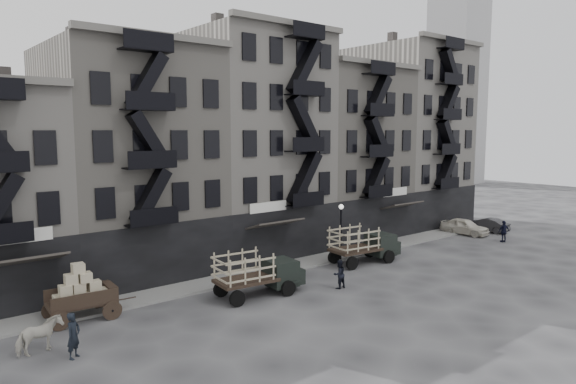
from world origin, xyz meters
TOP-DOWN VIEW (x-y plane):
  - ground at (0.00, 0.00)m, footprint 140.00×140.00m
  - sidewalk at (0.00, 3.75)m, footprint 55.00×2.50m
  - building_midwest at (-10.00, 9.83)m, footprint 10.00×11.35m
  - building_center at (-0.00, 9.82)m, footprint 10.00×11.35m
  - building_mideast at (10.00, 9.83)m, footprint 10.00×11.35m
  - building_east at (20.00, 9.82)m, footprint 10.00×11.35m
  - lamp_post at (3.00, 2.60)m, footprint 0.36×0.36m
  - horse at (-18.50, -0.33)m, footprint 2.03×1.24m
  - wagon at (-15.87, 2.59)m, footprint 3.66×2.14m
  - stake_truck_west at (-6.52, -0.02)m, footprint 5.57×2.71m
  - stake_truck_east at (3.94, 1.17)m, footprint 5.75×2.85m
  - car_east at (19.00, 2.22)m, footprint 2.12×4.54m
  - car_far at (21.89, 1.62)m, footprint 1.63×4.10m
  - pedestrian_west at (-17.48, -1.74)m, footprint 0.87×0.83m
  - pedestrian_mid at (-1.79, -2.02)m, footprint 0.89×0.71m
  - policeman at (18.65, -1.79)m, footprint 1.19×0.86m

SIDE VIEW (x-z plane):
  - ground at x=0.00m, z-range 0.00..0.00m
  - sidewalk at x=0.00m, z-range 0.00..0.15m
  - car_far at x=21.89m, z-range 0.00..1.33m
  - car_east at x=19.00m, z-range 0.00..1.51m
  - horse at x=-18.50m, z-range 0.00..1.59m
  - pedestrian_mid at x=-1.79m, z-range 0.00..1.79m
  - policeman at x=18.65m, z-range 0.00..1.88m
  - pedestrian_west at x=-17.48m, z-range 0.00..2.01m
  - stake_truck_west at x=-6.52m, z-range 0.19..2.90m
  - stake_truck_east at x=3.94m, z-range 0.20..2.98m
  - wagon at x=-15.87m, z-range 0.21..3.20m
  - lamp_post at x=3.00m, z-range 0.64..4.92m
  - building_midwest at x=-10.00m, z-range -0.60..15.60m
  - building_mideast at x=10.00m, z-range -0.60..15.60m
  - building_center at x=0.00m, z-range -0.60..17.60m
  - building_east at x=20.00m, z-range -0.60..18.60m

